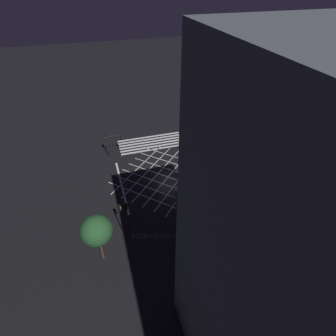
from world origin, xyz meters
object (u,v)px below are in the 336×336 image
at_px(traffic_light_sw_main, 195,128).
at_px(street_tree_near, 97,231).
at_px(traffic_light_se_main, 115,141).
at_px(street_tree_far, 215,117).
at_px(traffic_light_nw_cross, 237,178).
at_px(street_lamp_east, 218,117).
at_px(traffic_light_sw_cross, 205,137).
at_px(traffic_light_se_cross, 106,140).
at_px(traffic_light_ne_cross, 127,211).
at_px(street_lamp_west, 177,201).
at_px(traffic_light_nw_main, 248,189).
at_px(traffic_light_ne_main, 120,213).

height_order(traffic_light_sw_main, street_tree_near, street_tree_near).
xyz_separation_m(traffic_light_se_main, street_tree_far, (-19.36, -2.63, 0.30)).
distance_m(traffic_light_nw_cross, street_lamp_east, 13.47).
xyz_separation_m(traffic_light_sw_cross, traffic_light_se_cross, (16.69, -2.72, 0.66)).
bearing_deg(traffic_light_ne_cross, traffic_light_sw_main, -42.53).
bearing_deg(traffic_light_sw_main, traffic_light_sw_cross, 106.14).
xyz_separation_m(traffic_light_se_cross, street_tree_near, (2.83, 20.10, 1.40)).
xyz_separation_m(traffic_light_se_main, traffic_light_se_cross, (1.55, -0.35, 0.18)).
bearing_deg(street_lamp_west, street_tree_near, 0.47).
relative_size(traffic_light_sw_cross, street_tree_far, 0.71).
distance_m(street_lamp_east, street_tree_near, 29.05).
xyz_separation_m(traffic_light_se_cross, street_lamp_east, (-19.49, 1.52, 2.12)).
height_order(traffic_light_sw_cross, street_tree_near, street_tree_near).
xyz_separation_m(street_lamp_east, street_tree_near, (22.33, 18.58, -0.72)).
relative_size(traffic_light_nw_main, street_lamp_west, 0.44).
bearing_deg(traffic_light_nw_cross, street_lamp_west, 117.45).
height_order(street_tree_near, street_tree_far, street_tree_near).
bearing_deg(traffic_light_sw_cross, street_lamp_west, -32.17).
bearing_deg(street_lamp_east, traffic_light_nw_cross, 77.71).
relative_size(street_lamp_east, street_tree_near, 1.18).
bearing_deg(traffic_light_sw_main, traffic_light_nw_cross, 93.05).
height_order(traffic_light_ne_main, traffic_light_sw_cross, traffic_light_ne_main).
bearing_deg(street_lamp_west, traffic_light_nw_main, -164.90).
xyz_separation_m(traffic_light_ne_cross, traffic_light_sw_cross, (-16.04, -14.03, -0.50)).
height_order(traffic_light_se_main, street_tree_far, street_tree_far).
bearing_deg(street_tree_near, traffic_light_ne_cross, -136.16).
xyz_separation_m(traffic_light_nw_main, street_lamp_east, (-2.67, -15.53, 2.66)).
bearing_deg(traffic_light_se_cross, street_tree_far, 96.23).
bearing_deg(street_tree_far, traffic_light_sw_cross, 49.88).
bearing_deg(street_lamp_west, street_lamp_east, -126.48).
distance_m(street_lamp_west, street_tree_near, 8.80).
bearing_deg(street_tree_far, traffic_light_se_cross, 6.23).
bearing_deg(traffic_light_sw_cross, street_tree_far, 139.88).
distance_m(traffic_light_nw_cross, traffic_light_sw_cross, 11.65).
height_order(traffic_light_nw_main, street_lamp_west, street_lamp_west).
distance_m(traffic_light_ne_main, street_lamp_east, 24.98).
bearing_deg(traffic_light_sw_main, street_lamp_west, 63.07).
xyz_separation_m(traffic_light_nw_main, traffic_light_se_cross, (16.83, -17.05, 0.54)).
distance_m(traffic_light_se_main, street_tree_near, 20.29).
distance_m(traffic_light_ne_cross, traffic_light_nw_main, 16.18).
bearing_deg(street_tree_near, street_lamp_west, -179.53).
height_order(traffic_light_sw_main, traffic_light_se_cross, traffic_light_se_cross).
bearing_deg(street_tree_near, street_tree_far, -136.69).
bearing_deg(street_lamp_east, traffic_light_ne_cross, 38.95).
xyz_separation_m(traffic_light_ne_main, traffic_light_se_main, (-1.70, -16.42, -0.02)).
distance_m(traffic_light_se_main, street_lamp_west, 20.39).
height_order(traffic_light_ne_cross, street_lamp_west, street_lamp_west).
bearing_deg(traffic_light_nw_main, street_tree_near, 8.80).
bearing_deg(traffic_light_ne_main, traffic_light_ne_cross, 1.24).
relative_size(traffic_light_sw_cross, street_tree_near, 0.55).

